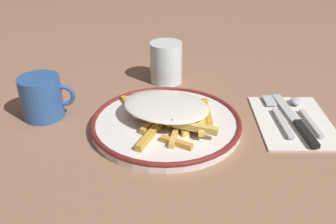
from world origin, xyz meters
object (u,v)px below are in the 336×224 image
(napkin, at_px, (295,121))
(fork, at_px, (280,115))
(spoon, at_px, (303,109))
(coffee_mug, at_px, (44,97))
(fries_heap, at_px, (170,111))
(water_glass, at_px, (168,62))
(plate, at_px, (168,123))
(knife, at_px, (299,122))

(napkin, height_order, fork, fork)
(spoon, xyz_separation_m, coffee_mug, (-0.53, -0.01, 0.03))
(fries_heap, xyz_separation_m, fork, (0.22, 0.03, -0.03))
(fork, distance_m, coffee_mug, 0.48)
(fries_heap, xyz_separation_m, water_glass, (-0.00, 0.22, 0.01))
(plate, distance_m, spoon, 0.29)
(spoon, height_order, coffee_mug, coffee_mug)
(water_glass, relative_size, coffee_mug, 0.89)
(fries_heap, bearing_deg, napkin, 3.43)
(napkin, distance_m, coffee_mug, 0.51)
(fries_heap, distance_m, fork, 0.23)
(fork, relative_size, knife, 0.84)
(spoon, relative_size, coffee_mug, 1.38)
(napkin, bearing_deg, knife, -85.03)
(knife, bearing_deg, fries_heap, 179.16)
(plate, distance_m, fries_heap, 0.03)
(napkin, bearing_deg, fork, 156.79)
(plate, relative_size, fork, 1.67)
(napkin, distance_m, fork, 0.03)
(plate, distance_m, knife, 0.26)
(knife, distance_m, coffee_mug, 0.51)
(spoon, xyz_separation_m, water_glass, (-0.28, 0.17, 0.04))
(plate, relative_size, fries_heap, 1.40)
(plate, xyz_separation_m, napkin, (0.26, 0.02, -0.01))
(water_glass, bearing_deg, fries_heap, -89.26)
(plate, height_order, knife, plate)
(fork, xyz_separation_m, coffee_mug, (-0.48, 0.02, 0.03))
(water_glass, bearing_deg, napkin, -38.27)
(knife, height_order, water_glass, water_glass)
(plate, bearing_deg, fork, 7.42)
(napkin, bearing_deg, plate, -176.10)
(napkin, xyz_separation_m, water_glass, (-0.25, 0.20, 0.05))
(coffee_mug, bearing_deg, water_glass, 34.26)
(spoon, bearing_deg, fries_heap, -169.81)
(plate, bearing_deg, spoon, 10.50)
(napkin, height_order, spoon, spoon)
(knife, xyz_separation_m, spoon, (0.02, 0.05, 0.00))
(spoon, height_order, water_glass, water_glass)
(water_glass, bearing_deg, spoon, -30.63)
(fries_heap, xyz_separation_m, spoon, (0.28, 0.05, -0.02))
(fries_heap, distance_m, spoon, 0.28)
(plate, height_order, coffee_mug, coffee_mug)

